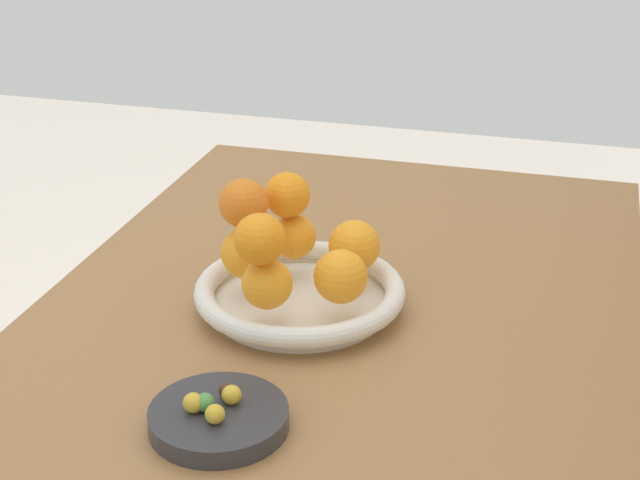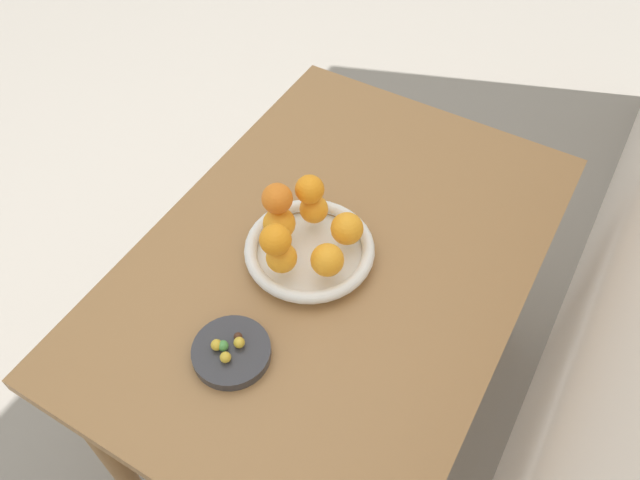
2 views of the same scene
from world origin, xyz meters
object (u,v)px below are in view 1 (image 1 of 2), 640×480
(orange_1, at_px, (267,284))
(candy_ball_2, at_px, (215,414))
(orange_6, at_px, (260,239))
(orange_4, at_px, (293,236))
(candy_ball_3, at_px, (205,402))
(candy_dish, at_px, (219,418))
(orange_2, at_px, (341,276))
(candy_ball_0, at_px, (232,395))
(candy_ball_4, at_px, (193,403))
(orange_7, at_px, (287,195))
(orange_0, at_px, (247,253))
(orange_5, at_px, (243,203))
(candy_ball_1, at_px, (226,390))
(dining_table, at_px, (339,361))
(fruit_bowl, at_px, (300,294))
(orange_3, at_px, (354,246))

(orange_1, xyz_separation_m, candy_ball_2, (0.22, 0.02, -0.04))
(orange_6, bearing_deg, candy_ball_2, 5.64)
(orange_1, relative_size, orange_4, 1.02)
(orange_4, bearing_deg, candy_ball_3, 1.49)
(candy_ball_2, bearing_deg, candy_ball_3, -134.00)
(candy_dish, bearing_deg, orange_2, 163.26)
(candy_ball_0, relative_size, candy_ball_4, 0.98)
(candy_dish, bearing_deg, orange_6, -175.38)
(orange_6, relative_size, orange_7, 1.03)
(candy_ball_0, bearing_deg, candy_ball_4, -52.71)
(orange_1, bearing_deg, orange_0, -144.63)
(orange_7, bearing_deg, orange_1, 6.92)
(candy_dish, height_order, candy_ball_4, candy_ball_4)
(orange_0, xyz_separation_m, orange_2, (0.03, 0.13, -0.00))
(orange_5, xyz_separation_m, candy_ball_1, (0.25, 0.07, -0.11))
(orange_0, height_order, orange_2, same)
(orange_2, height_order, orange_4, orange_2)
(dining_table, xyz_separation_m, candy_ball_2, (0.32, -0.05, 0.12))
(orange_1, xyz_separation_m, orange_2, (-0.04, 0.08, 0.00))
(orange_1, bearing_deg, orange_7, -173.08)
(dining_table, height_order, fruit_bowl, fruit_bowl)
(candy_ball_4, bearing_deg, orange_3, 165.11)
(dining_table, height_order, orange_4, orange_4)
(candy_ball_1, bearing_deg, candy_dish, 0.37)
(dining_table, xyz_separation_m, candy_ball_0, (0.29, -0.04, 0.12))
(fruit_bowl, height_order, orange_3, orange_3)
(fruit_bowl, height_order, candy_ball_4, candy_ball_4)
(dining_table, distance_m, orange_6, 0.26)
(orange_4, distance_m, candy_ball_4, 0.35)
(orange_2, xyz_separation_m, orange_4, (-0.10, -0.09, -0.00))
(candy_ball_2, bearing_deg, candy_ball_4, -113.20)
(candy_ball_2, bearing_deg, orange_3, 170.16)
(fruit_bowl, xyz_separation_m, orange_4, (-0.07, -0.03, 0.05))
(orange_3, height_order, candy_ball_3, orange_3)
(candy_ball_4, bearing_deg, orange_0, -172.26)
(orange_6, bearing_deg, candy_ball_4, -2.32)
(orange_1, distance_m, orange_6, 0.06)
(orange_0, height_order, candy_ball_2, orange_0)
(fruit_bowl, xyz_separation_m, orange_5, (-0.00, -0.07, 0.12))
(orange_4, height_order, candy_ball_4, orange_4)
(fruit_bowl, relative_size, candy_dish, 1.84)
(orange_5, bearing_deg, orange_4, 145.43)
(candy_ball_1, bearing_deg, orange_5, -165.14)
(orange_1, distance_m, candy_ball_2, 0.22)
(fruit_bowl, xyz_separation_m, candy_ball_3, (0.27, -0.02, 0.01))
(candy_ball_4, bearing_deg, candy_ball_3, 114.55)
(fruit_bowl, xyz_separation_m, orange_1, (0.08, -0.02, 0.05))
(orange_3, relative_size, orange_7, 1.12)
(fruit_bowl, bearing_deg, candy_dish, -1.46)
(candy_ball_2, bearing_deg, candy_ball_1, -173.09)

